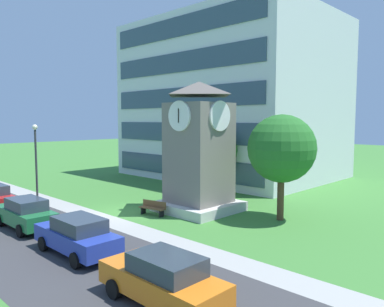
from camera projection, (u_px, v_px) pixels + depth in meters
ground_plane at (121, 213)px, 24.18m from camera, size 160.00×160.00×0.00m
street_asphalt at (26, 233)px, 19.87m from camera, size 120.00×7.20×0.01m
kerb_strip at (99, 217)px, 23.01m from camera, size 120.00×1.60×0.01m
office_building at (232, 100)px, 40.14m from camera, size 20.07×15.47×16.00m
clock_tower at (199, 155)px, 24.41m from camera, size 4.58×4.58×8.38m
park_bench at (153, 208)px, 23.55m from camera, size 1.86×0.85×0.88m
street_lamp at (36, 155)px, 25.91m from camera, size 0.36×0.36×5.63m
tree_near_tower at (218, 150)px, 30.78m from camera, size 3.22×3.22×5.08m
tree_streetside at (282, 149)px, 22.12m from camera, size 4.02×4.02×6.28m
parked_car_green at (25, 213)px, 20.59m from camera, size 4.63×1.90×1.69m
parked_car_blue at (77, 235)px, 16.64m from camera, size 4.72×1.97×1.69m
parked_car_orange at (163, 279)px, 12.08m from camera, size 4.66×1.95×1.69m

